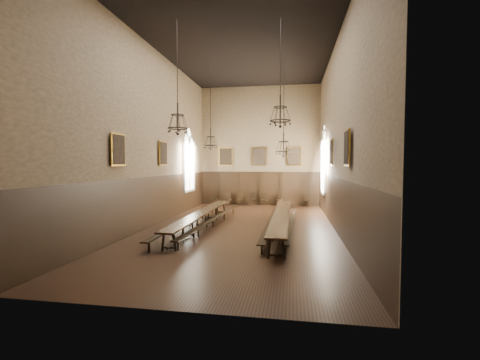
% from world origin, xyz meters
% --- Properties ---
extents(floor, '(9.00, 18.00, 0.02)m').
position_xyz_m(floor, '(0.00, 0.00, -0.01)').
color(floor, black).
rests_on(floor, ground).
extents(ceiling, '(9.00, 18.00, 0.02)m').
position_xyz_m(ceiling, '(0.00, 0.00, 9.01)').
color(ceiling, black).
rests_on(ceiling, ground).
extents(wall_back, '(9.00, 0.02, 9.00)m').
position_xyz_m(wall_back, '(0.00, 9.01, 4.50)').
color(wall_back, '#947B5B').
rests_on(wall_back, ground).
extents(wall_front, '(9.00, 0.02, 9.00)m').
position_xyz_m(wall_front, '(0.00, -9.01, 4.50)').
color(wall_front, '#947B5B').
rests_on(wall_front, ground).
extents(wall_left, '(0.02, 18.00, 9.00)m').
position_xyz_m(wall_left, '(-4.51, 0.00, 4.50)').
color(wall_left, '#947B5B').
rests_on(wall_left, ground).
extents(wall_right, '(0.02, 18.00, 9.00)m').
position_xyz_m(wall_right, '(4.51, 0.00, 4.50)').
color(wall_right, '#947B5B').
rests_on(wall_right, ground).
extents(wainscot_panelling, '(9.00, 18.00, 2.50)m').
position_xyz_m(wainscot_panelling, '(0.00, 0.00, 1.25)').
color(wainscot_panelling, black).
rests_on(wainscot_panelling, floor).
extents(table_left, '(0.76, 9.74, 0.76)m').
position_xyz_m(table_left, '(-1.93, -0.13, 0.38)').
color(table_left, black).
rests_on(table_left, floor).
extents(table_right, '(0.75, 10.38, 0.81)m').
position_xyz_m(table_right, '(1.99, -0.22, 0.40)').
color(table_right, black).
rests_on(table_right, floor).
extents(bench_left_outer, '(0.32, 10.10, 0.45)m').
position_xyz_m(bench_left_outer, '(-2.53, -0.15, 0.29)').
color(bench_left_outer, black).
rests_on(bench_left_outer, floor).
extents(bench_left_inner, '(0.71, 9.58, 0.43)m').
position_xyz_m(bench_left_inner, '(-1.39, -0.01, 0.27)').
color(bench_left_inner, black).
rests_on(bench_left_inner, floor).
extents(bench_right_inner, '(0.32, 9.40, 0.42)m').
position_xyz_m(bench_right_inner, '(1.46, -0.08, 0.27)').
color(bench_right_inner, black).
rests_on(bench_right_inner, floor).
extents(bench_right_outer, '(0.66, 9.13, 0.41)m').
position_xyz_m(bench_right_outer, '(2.44, -0.10, 0.26)').
color(bench_right_outer, black).
rests_on(bench_right_outer, floor).
extents(chair_0, '(0.47, 0.47, 0.98)m').
position_xyz_m(chair_0, '(-3.52, 8.52, 0.30)').
color(chair_0, black).
rests_on(chair_0, floor).
extents(chair_1, '(0.52, 0.52, 0.95)m').
position_xyz_m(chair_1, '(-2.40, 8.48, 0.29)').
color(chair_1, black).
rests_on(chair_1, floor).
extents(chair_2, '(0.45, 0.45, 0.91)m').
position_xyz_m(chair_2, '(-1.44, 8.60, 0.27)').
color(chair_2, black).
rests_on(chair_2, floor).
extents(chair_3, '(0.56, 0.56, 1.02)m').
position_xyz_m(chair_3, '(-0.50, 8.52, 0.31)').
color(chair_3, black).
rests_on(chair_3, floor).
extents(chair_4, '(0.45, 0.45, 0.92)m').
position_xyz_m(chair_4, '(0.41, 8.54, 0.28)').
color(chair_4, black).
rests_on(chair_4, floor).
extents(chair_5, '(0.45, 0.45, 0.93)m').
position_xyz_m(chair_5, '(1.54, 8.57, 0.28)').
color(chair_5, black).
rests_on(chair_5, floor).
extents(chair_7, '(0.52, 0.52, 0.93)m').
position_xyz_m(chair_7, '(3.48, 8.52, 0.28)').
color(chair_7, black).
rests_on(chair_7, floor).
extents(chandelier_back_left, '(0.78, 0.78, 4.92)m').
position_xyz_m(chandelier_back_left, '(-2.25, 2.94, 4.58)').
color(chandelier_back_left, black).
rests_on(chandelier_back_left, ceiling).
extents(chandelier_back_right, '(0.85, 0.85, 5.34)m').
position_xyz_m(chandelier_back_right, '(1.98, 2.63, 4.17)').
color(chandelier_back_right, black).
rests_on(chandelier_back_right, ceiling).
extents(chandelier_front_left, '(0.84, 0.84, 4.56)m').
position_xyz_m(chandelier_front_left, '(-2.20, -2.66, 4.90)').
color(chandelier_front_left, black).
rests_on(chandelier_front_left, ceiling).
extents(chandelier_front_right, '(0.85, 0.85, 4.26)m').
position_xyz_m(chandelier_front_right, '(1.97, -2.10, 5.17)').
color(chandelier_front_right, black).
rests_on(chandelier_front_right, ceiling).
extents(portrait_back_0, '(1.10, 0.12, 1.40)m').
position_xyz_m(portrait_back_0, '(-2.60, 8.88, 3.70)').
color(portrait_back_0, '#BC8A2D').
rests_on(portrait_back_0, wall_back).
extents(portrait_back_1, '(1.10, 0.12, 1.40)m').
position_xyz_m(portrait_back_1, '(0.00, 8.88, 3.70)').
color(portrait_back_1, '#BC8A2D').
rests_on(portrait_back_1, wall_back).
extents(portrait_back_2, '(1.10, 0.12, 1.40)m').
position_xyz_m(portrait_back_2, '(2.60, 8.88, 3.70)').
color(portrait_back_2, '#BC8A2D').
rests_on(portrait_back_2, wall_back).
extents(portrait_left_0, '(0.12, 1.00, 1.30)m').
position_xyz_m(portrait_left_0, '(-4.38, 1.00, 3.70)').
color(portrait_left_0, '#BC8A2D').
rests_on(portrait_left_0, wall_left).
extents(portrait_left_1, '(0.12, 1.00, 1.30)m').
position_xyz_m(portrait_left_1, '(-4.38, -3.50, 3.70)').
color(portrait_left_1, '#BC8A2D').
rests_on(portrait_left_1, wall_left).
extents(portrait_right_0, '(0.12, 1.00, 1.30)m').
position_xyz_m(portrait_right_0, '(4.38, 1.00, 3.70)').
color(portrait_right_0, '#BC8A2D').
rests_on(portrait_right_0, wall_right).
extents(portrait_right_1, '(0.12, 1.00, 1.30)m').
position_xyz_m(portrait_right_1, '(4.38, -3.50, 3.70)').
color(portrait_right_1, '#BC8A2D').
rests_on(portrait_right_1, wall_right).
extents(window_right, '(0.20, 2.20, 4.60)m').
position_xyz_m(window_right, '(4.43, 5.50, 3.40)').
color(window_right, white).
rests_on(window_right, wall_right).
extents(window_left, '(0.20, 2.20, 4.60)m').
position_xyz_m(window_left, '(-4.43, 5.50, 3.40)').
color(window_left, white).
rests_on(window_left, wall_left).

